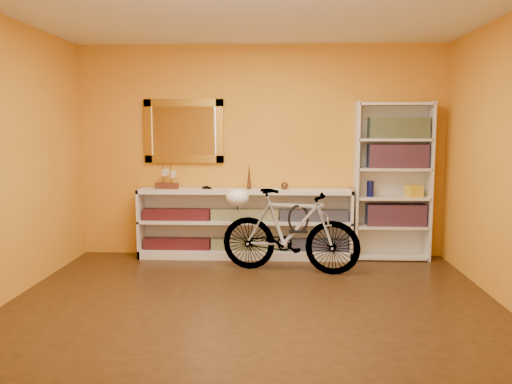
{
  "coord_description": "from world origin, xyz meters",
  "views": [
    {
      "loc": [
        0.24,
        -4.55,
        1.58
      ],
      "look_at": [
        0.0,
        0.7,
        0.95
      ],
      "focal_mm": 37.09,
      "sensor_mm": 36.0,
      "label": 1
    }
  ],
  "objects_px": {
    "console_unit": "(245,224)",
    "helmet": "(237,197)",
    "bicycle": "(290,231)",
    "bookcase": "(392,181)"
  },
  "relations": [
    {
      "from": "console_unit",
      "to": "helmet",
      "type": "distance_m",
      "value": 0.64
    },
    {
      "from": "bicycle",
      "to": "bookcase",
      "type": "bearing_deg",
      "value": -50.14
    },
    {
      "from": "bicycle",
      "to": "helmet",
      "type": "distance_m",
      "value": 0.7
    },
    {
      "from": "bicycle",
      "to": "helmet",
      "type": "height_order",
      "value": "bicycle"
    },
    {
      "from": "console_unit",
      "to": "bicycle",
      "type": "distance_m",
      "value": 0.83
    },
    {
      "from": "bicycle",
      "to": "helmet",
      "type": "relative_size",
      "value": 6.06
    },
    {
      "from": "console_unit",
      "to": "helmet",
      "type": "bearing_deg",
      "value": -95.41
    },
    {
      "from": "console_unit",
      "to": "bookcase",
      "type": "distance_m",
      "value": 1.86
    },
    {
      "from": "helmet",
      "to": "bookcase",
      "type": "bearing_deg",
      "value": 16.3
    },
    {
      "from": "bicycle",
      "to": "console_unit",
      "type": "bearing_deg",
      "value": 52.36
    }
  ]
}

